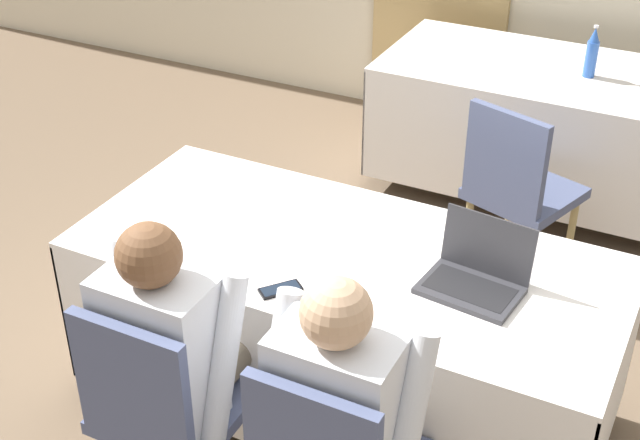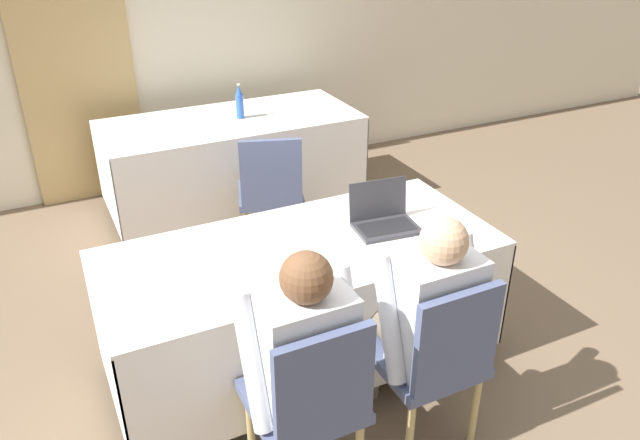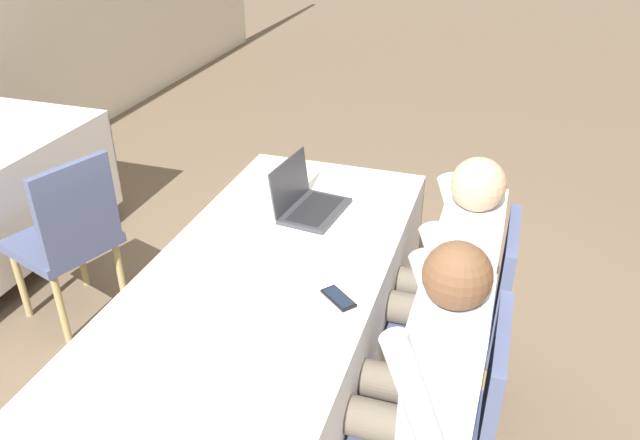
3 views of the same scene
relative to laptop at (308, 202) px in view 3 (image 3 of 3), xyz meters
name	(u,v)px [view 3 (image 3 of 3)]	position (x,y,z in m)	size (l,w,h in m)	color
ground_plane	(273,410)	(-0.47, 0.01, -0.79)	(24.00, 24.00, 0.00)	brown
conference_table_near	(268,305)	(-0.47, 0.01, -0.22)	(1.98, 0.88, 0.75)	white
laptop	(308,202)	(0.00, 0.00, 0.00)	(0.35, 0.28, 0.23)	#333338
cell_phone	(338,298)	(-0.57, -0.31, -0.04)	(0.14, 0.15, 0.01)	black
paper_beside_laptop	(223,286)	(-0.63, 0.11, -0.04)	(0.26, 0.33, 0.00)	white
chair_near_left	(446,420)	(-0.78, -0.74, -0.29)	(0.44, 0.44, 0.91)	tan
chair_near_right	(467,310)	(-0.17, -0.74, -0.29)	(0.44, 0.44, 0.91)	tan
chair_far_spare	(69,234)	(-0.17, 1.18, -0.29)	(0.56, 0.56, 0.91)	tan
person_checkered_shirt	(419,377)	(-0.78, -0.64, -0.13)	(0.50, 0.52, 1.17)	#665B4C
person_white_shirt	(446,273)	(-0.17, -0.64, -0.13)	(0.50, 0.52, 1.17)	#665B4C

